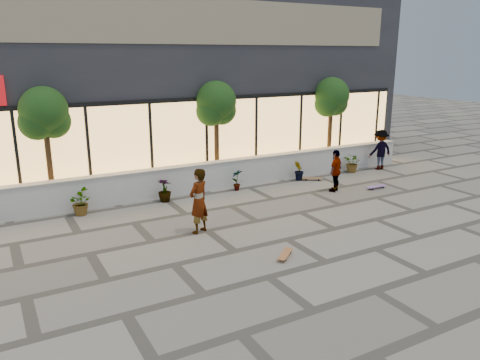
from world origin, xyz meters
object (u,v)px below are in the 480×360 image
tree_east (331,99)px  skater_right_far (380,150)px  skateboard_right_near (312,178)px  skateboard_center (285,254)px  skateboard_right_far (376,186)px  skater_right_near (336,171)px  skater_center (199,201)px  tree_mideast (216,106)px  tree_midwest (44,116)px

tree_east → skater_right_far: tree_east is taller
skateboard_right_near → skateboard_center: bearing=-101.2°
skateboard_right_far → skater_right_near: bearing=162.7°
skater_right_far → skateboard_center: (-8.74, -5.58, -0.78)m
skater_center → tree_east: bearing=-178.3°
tree_east → skateboard_center: 10.35m
skater_center → skater_right_far: size_ratio=1.07×
skateboard_center → skateboard_right_near: 7.45m
tree_mideast → skateboard_right_near: tree_mideast is taller
tree_mideast → skater_right_near: 5.02m
skater_right_near → skater_right_far: size_ratio=0.90×
skater_right_near → skateboard_right_far: bearing=134.0°
skateboard_right_near → skateboard_right_far: skateboard_right_far is taller
tree_east → skater_center: bearing=-151.8°
skater_right_near → skater_right_far: 4.26m
skateboard_center → tree_midwest: bearing=82.0°
skater_right_near → skater_center: bearing=-15.7°
skater_center → skateboard_center: (1.17, -2.56, -0.85)m
skateboard_center → skater_right_far: bearing=-7.9°
skateboard_center → skateboard_right_far: size_ratio=0.86×
skater_right_near → tree_east: bearing=-153.8°
skater_center → skateboard_center: size_ratio=2.52×
skater_center → skateboard_center: bearing=88.1°
tree_mideast → skater_center: 5.60m
skater_right_near → skateboard_right_near: 1.75m
skateboard_right_near → skater_right_far: bearing=33.0°
tree_mideast → skater_right_far: 7.61m
tree_midwest → skateboard_right_far: size_ratio=4.56×
skateboard_center → skateboard_right_far: skateboard_right_far is taller
skateboard_right_near → tree_mideast: bearing=-171.9°
skater_right_near → skateboard_right_near: bearing=-125.2°
skater_center → skateboard_right_near: bearing=178.7°
tree_mideast → skater_right_far: tree_mideast is taller
tree_mideast → skateboard_center: size_ratio=5.33×
skateboard_right_near → skater_right_near: bearing=-65.6°
skater_right_far → skateboard_right_far: bearing=47.5°
tree_mideast → skater_right_far: (7.17, -1.40, -2.12)m
tree_east → skater_right_near: size_ratio=2.53×
tree_mideast → tree_east: 5.50m
skateboard_right_near → tree_midwest: bearing=-157.6°
tree_east → skateboard_center: size_ratio=5.33×
skateboard_center → skater_right_near: bearing=-1.7°
tree_east → skater_right_far: bearing=-39.9°
skateboard_right_far → tree_east: bearing=80.2°
tree_east → skateboard_right_far: 4.67m
skater_right_near → skateboard_center: bearing=10.6°
skater_center → skateboard_center: 2.94m
skater_right_far → skater_center: bearing=21.0°
skater_right_far → skateboard_right_near: size_ratio=2.12×
skater_right_near → skater_right_far: skater_right_far is taller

